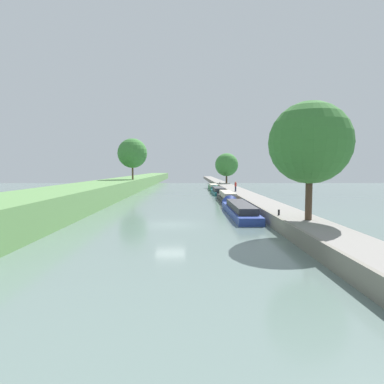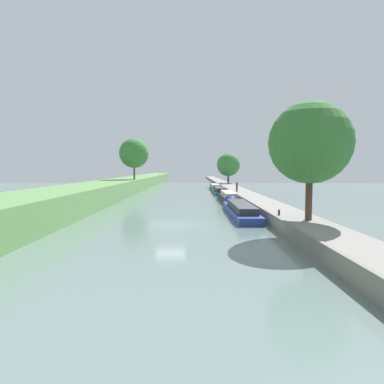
# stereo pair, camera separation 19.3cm
# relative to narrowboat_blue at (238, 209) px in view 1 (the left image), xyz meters

# --- Properties ---
(ground_plane) EXTENTS (160.00, 160.00, 0.00)m
(ground_plane) POSITION_rel_narrowboat_blue_xyz_m (-6.73, -6.66, -0.53)
(ground_plane) COLOR slate
(left_grassy_bank) EXTENTS (7.54, 260.00, 2.55)m
(left_grassy_bank) POSITION_rel_narrowboat_blue_xyz_m (-18.98, -6.66, 0.74)
(left_grassy_bank) COLOR #5B894C
(left_grassy_bank) RESTS_ON ground_plane
(right_towpath) EXTENTS (3.16, 260.00, 1.03)m
(right_towpath) POSITION_rel_narrowboat_blue_xyz_m (3.33, -6.66, -0.02)
(right_towpath) COLOR gray
(right_towpath) RESTS_ON ground_plane
(stone_quay) EXTENTS (0.25, 260.00, 1.08)m
(stone_quay) POSITION_rel_narrowboat_blue_xyz_m (1.62, -6.66, 0.01)
(stone_quay) COLOR gray
(stone_quay) RESTS_ON ground_plane
(narrowboat_blue) EXTENTS (2.16, 15.09, 2.05)m
(narrowboat_blue) POSITION_rel_narrowboat_blue_xyz_m (0.00, 0.00, 0.00)
(narrowboat_blue) COLOR #283D93
(narrowboat_blue) RESTS_ON ground_plane
(narrowboat_black) EXTENTS (1.87, 13.48, 2.01)m
(narrowboat_black) POSITION_rel_narrowboat_blue_xyz_m (0.28, 13.95, 0.06)
(narrowboat_black) COLOR black
(narrowboat_black) RESTS_ON ground_plane
(narrowboat_teal) EXTENTS (2.11, 12.22, 2.01)m
(narrowboat_teal) POSITION_rel_narrowboat_blue_xyz_m (0.22, 28.40, -0.03)
(narrowboat_teal) COLOR #195B60
(narrowboat_teal) RESTS_ON ground_plane
(narrowboat_green) EXTENTS (1.90, 10.57, 1.86)m
(narrowboat_green) POSITION_rel_narrowboat_blue_xyz_m (0.17, 39.70, -0.00)
(narrowboat_green) COLOR #1E6033
(narrowboat_green) RESTS_ON ground_plane
(tree_rightbank_near) EXTENTS (5.90, 5.90, 8.53)m
(tree_rightbank_near) POSITION_rel_narrowboat_blue_xyz_m (3.54, -10.70, 6.06)
(tree_rightbank_near) COLOR #4C3828
(tree_rightbank_near) RESTS_ON right_towpath
(tree_rightbank_midnear) EXTENTS (5.80, 5.80, 7.54)m
(tree_rightbank_midnear) POSITION_rel_narrowboat_blue_xyz_m (4.25, 49.82, 5.13)
(tree_rightbank_midnear) COLOR #4C3828
(tree_rightbank_midnear) RESTS_ON right_towpath
(tree_leftbank_downstream) EXTENTS (5.88, 5.88, 8.16)m
(tree_leftbank_downstream) POSITION_rel_narrowboat_blue_xyz_m (-16.50, 32.43, 7.23)
(tree_leftbank_downstream) COLOR brown
(tree_leftbank_downstream) RESTS_ON left_grassy_bank
(person_walking) EXTENTS (0.34, 0.34, 1.66)m
(person_walking) POSITION_rel_narrowboat_blue_xyz_m (2.32, 19.03, 1.37)
(person_walking) COLOR #282D42
(person_walking) RESTS_ON right_towpath
(mooring_bollard_near) EXTENTS (0.16, 0.16, 0.45)m
(mooring_bollard_near) POSITION_rel_narrowboat_blue_xyz_m (2.05, -8.25, 0.72)
(mooring_bollard_near) COLOR black
(mooring_bollard_near) RESTS_ON right_towpath
(mooring_bollard_far) EXTENTS (0.16, 0.16, 0.45)m
(mooring_bollard_far) POSITION_rel_narrowboat_blue_xyz_m (2.05, 44.15, 0.72)
(mooring_bollard_far) COLOR black
(mooring_bollard_far) RESTS_ON right_towpath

